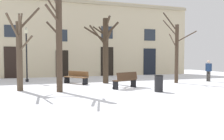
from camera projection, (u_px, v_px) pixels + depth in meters
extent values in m
plane|color=white|center=(123.00, 90.00, 12.03)|extent=(34.30, 34.30, 0.00)
cube|color=beige|center=(86.00, 38.00, 21.19)|extent=(21.44, 0.40, 7.11)
cube|color=tan|center=(87.00, 2.00, 20.78)|extent=(21.44, 0.30, 0.24)
cube|color=black|center=(13.00, 62.00, 19.14)|extent=(1.31, 0.08, 2.68)
cube|color=#262D38|center=(12.00, 31.00, 19.00)|extent=(1.18, 0.06, 1.01)
cube|color=black|center=(62.00, 64.00, 20.41)|extent=(1.11, 0.08, 2.42)
cube|color=#262D38|center=(62.00, 35.00, 20.28)|extent=(1.00, 0.06, 1.06)
cube|color=black|center=(107.00, 61.00, 21.71)|extent=(1.25, 0.08, 2.77)
cube|color=#262D38|center=(107.00, 32.00, 21.56)|extent=(1.12, 0.06, 1.17)
cube|color=black|center=(150.00, 62.00, 23.11)|extent=(1.36, 0.08, 2.69)
cube|color=#262D38|center=(150.00, 35.00, 22.96)|extent=(1.23, 0.06, 1.16)
cylinder|color=#423326|center=(59.00, 44.00, 11.30)|extent=(0.31, 0.31, 4.80)
cylinder|color=#423326|center=(53.00, 29.00, 11.52)|extent=(0.68, 0.85, 0.81)
cylinder|color=#423326|center=(51.00, 4.00, 10.54)|extent=(0.92, 1.22, 1.00)
cylinder|color=#423326|center=(55.00, 1.00, 11.82)|extent=(0.34, 1.50, 1.08)
cylinder|color=#423326|center=(53.00, 14.00, 10.75)|extent=(0.78, 0.90, 0.76)
cylinder|color=#382B1E|center=(106.00, 51.00, 15.24)|extent=(0.38, 0.38, 4.38)
cylinder|color=#382B1E|center=(98.00, 35.00, 15.02)|extent=(1.19, 0.12, 1.36)
cylinder|color=#382B1E|center=(112.00, 29.00, 15.27)|extent=(0.99, 0.21, 1.02)
cylinder|color=#382B1E|center=(102.00, 32.00, 15.48)|extent=(0.38, 0.84, 0.80)
cylinder|color=#382B1E|center=(99.00, 31.00, 15.41)|extent=(0.80, 0.84, 0.72)
cylinder|color=#382B1E|center=(108.00, 23.00, 14.83)|extent=(0.22, 0.80, 0.84)
cylinder|color=#382B1E|center=(95.00, 34.00, 15.10)|extent=(1.48, 0.41, 1.00)
cylinder|color=#382B1E|center=(108.00, 38.00, 14.69)|extent=(0.16, 1.14, 0.82)
cylinder|color=#4C3D2D|center=(19.00, 56.00, 11.72)|extent=(0.31, 0.31, 3.59)
cylinder|color=#4C3D2D|center=(26.00, 44.00, 11.41)|extent=(0.77, 0.91, 0.80)
cylinder|color=#4C3D2D|center=(19.00, 25.00, 11.04)|extent=(0.22, 1.36, 0.91)
cylinder|color=#4C3D2D|center=(13.00, 27.00, 11.06)|extent=(0.58, 1.21, 1.19)
cylinder|color=#4C3D2D|center=(29.00, 19.00, 12.09)|extent=(1.15, 0.81, 1.39)
cylinder|color=#4C3D2D|center=(20.00, 22.00, 12.30)|extent=(0.18, 1.47, 1.21)
cylinder|color=#423326|center=(177.00, 54.00, 15.44)|extent=(0.25, 0.25, 3.99)
cylinder|color=#423326|center=(187.00, 36.00, 15.10)|extent=(1.00, 0.94, 0.73)
cylinder|color=#423326|center=(170.00, 28.00, 15.59)|extent=(0.73, 0.82, 1.20)
cylinder|color=#423326|center=(173.00, 41.00, 15.06)|extent=(0.93, 0.50, 0.95)
cylinder|color=#423326|center=(170.00, 22.00, 15.81)|extent=(0.49, 1.25, 1.48)
cylinder|color=black|center=(27.00, 58.00, 16.14)|extent=(0.10, 0.10, 3.46)
cylinder|color=black|center=(27.00, 80.00, 16.23)|extent=(0.22, 0.22, 0.20)
cube|color=beige|center=(26.00, 31.00, 16.04)|extent=(0.24, 0.24, 0.36)
cone|color=black|center=(26.00, 28.00, 16.03)|extent=(0.30, 0.30, 0.14)
cylinder|color=black|center=(159.00, 84.00, 11.41)|extent=(0.43, 0.43, 0.81)
torus|color=black|center=(159.00, 76.00, 11.39)|extent=(0.46, 0.46, 0.04)
cube|color=brown|center=(76.00, 77.00, 14.95)|extent=(1.45, 1.80, 0.05)
cube|color=brown|center=(78.00, 74.00, 15.11)|extent=(1.13, 1.58, 0.35)
cube|color=black|center=(67.00, 80.00, 15.49)|extent=(0.39, 0.29, 0.45)
torus|color=black|center=(65.00, 82.00, 15.35)|extent=(0.12, 0.16, 0.17)
cube|color=black|center=(85.00, 81.00, 14.43)|extent=(0.39, 0.29, 0.45)
torus|color=black|center=(83.00, 84.00, 14.29)|extent=(0.12, 0.16, 0.17)
cube|color=#3D2819|center=(125.00, 80.00, 12.66)|extent=(1.59, 1.03, 0.05)
cube|color=#3D2819|center=(127.00, 76.00, 12.51)|extent=(1.47, 0.76, 0.41)
cube|color=black|center=(133.00, 83.00, 13.16)|extent=(0.21, 0.36, 0.47)
torus|color=black|center=(131.00, 86.00, 13.29)|extent=(0.17, 0.10, 0.17)
cube|color=black|center=(115.00, 85.00, 12.19)|extent=(0.21, 0.36, 0.47)
torus|color=black|center=(114.00, 88.00, 12.31)|extent=(0.17, 0.10, 0.17)
cylinder|color=#403D3A|center=(207.00, 76.00, 16.59)|extent=(0.14, 0.14, 0.75)
cylinder|color=#403D3A|center=(209.00, 76.00, 16.43)|extent=(0.14, 0.14, 0.75)
cube|color=navy|center=(209.00, 67.00, 16.48)|extent=(0.27, 0.41, 0.58)
sphere|color=beige|center=(209.00, 62.00, 16.45)|extent=(0.21, 0.21, 0.21)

